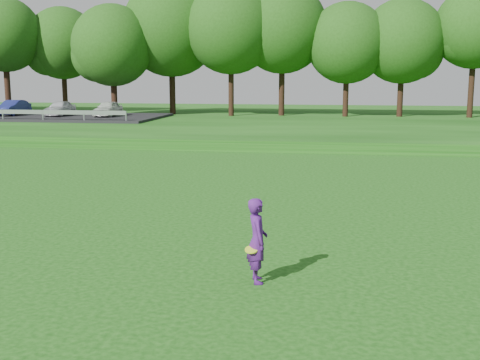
# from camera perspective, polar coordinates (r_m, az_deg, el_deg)

# --- Properties ---
(ground) EXTENTS (140.00, 140.00, 0.00)m
(ground) POSITION_cam_1_polar(r_m,az_deg,el_deg) (12.60, 0.39, -8.53)
(ground) COLOR #12420C
(ground) RESTS_ON ground
(berm) EXTENTS (130.00, 30.00, 0.60)m
(berm) POSITION_cam_1_polar(r_m,az_deg,el_deg) (45.99, 7.07, 5.28)
(berm) COLOR #12420C
(berm) RESTS_ON ground
(walking_path) EXTENTS (130.00, 1.60, 0.04)m
(walking_path) POSITION_cam_1_polar(r_m,az_deg,el_deg) (32.10, 6.00, 2.80)
(walking_path) COLOR gray
(walking_path) RESTS_ON ground
(treeline) EXTENTS (104.00, 7.00, 15.00)m
(treeline) POSITION_cam_1_polar(r_m,az_deg,el_deg) (50.01, 7.47, 14.59)
(treeline) COLOR #1D4710
(treeline) RESTS_ON berm
(parking_lot) EXTENTS (24.00, 9.00, 1.38)m
(parking_lot) POSITION_cam_1_polar(r_m,az_deg,el_deg) (51.87, -21.21, 6.01)
(parking_lot) COLOR black
(parking_lot) RESTS_ON berm
(woman) EXTENTS (0.56, 0.70, 1.67)m
(woman) POSITION_cam_1_polar(r_m,az_deg,el_deg) (11.68, 1.64, -5.75)
(woman) COLOR #4C186E
(woman) RESTS_ON ground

